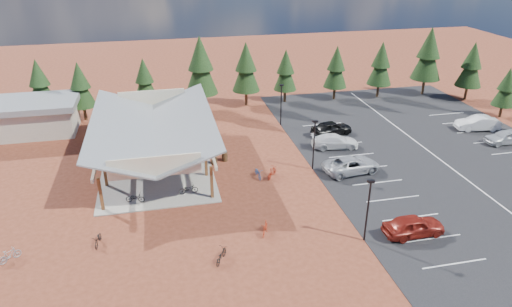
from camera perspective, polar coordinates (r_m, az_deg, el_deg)
name	(u,v)px	position (r m, az deg, el deg)	size (l,w,h in m)	color
ground	(268,184)	(42.43, 1.54, -3.82)	(140.00, 140.00, 0.00)	#5B2818
asphalt_lot	(430,152)	(51.99, 20.91, 0.16)	(27.00, 44.00, 0.04)	black
concrete_pad	(157,161)	(47.63, -12.29, -0.94)	(10.60, 18.60, 0.10)	gray
bike_pavilion	(153,127)	(46.12, -12.72, 3.27)	(11.65, 19.40, 4.97)	brown
outbuilding	(30,116)	(58.97, -26.43, 4.19)	(11.00, 7.00, 3.90)	#ADA593
lamp_post_0	(368,206)	(34.41, 13.83, -6.44)	(0.50, 0.25, 5.14)	black
lamp_post_1	(314,141)	(44.16, 7.27, 1.50)	(0.50, 0.25, 5.14)	black
lamp_post_2	(281,102)	(54.81, 3.16, 6.47)	(0.50, 0.25, 5.14)	black
trash_bin_0	(214,160)	(46.03, -5.26, -0.84)	(0.60, 0.60, 0.90)	#3C2815
trash_bin_1	(225,157)	(46.67, -3.93, -0.40)	(0.60, 0.60, 0.90)	#3C2815
pine_0	(39,82)	(62.72, -25.46, 8.03)	(3.23, 3.23, 7.52)	#382314
pine_1	(80,85)	(59.97, -21.12, 7.98)	(3.16, 3.16, 7.36)	#382314
pine_2	(144,79)	(60.61, -13.77, 8.98)	(3.05, 3.05, 7.10)	#382314
pine_3	(201,66)	(59.35, -6.94, 10.83)	(4.20, 4.20, 9.79)	#382314
pine_4	(246,67)	(61.15, -1.27, 10.72)	(3.69, 3.69, 8.60)	#382314
pine_5	(286,70)	(62.81, 3.71, 10.33)	(3.14, 3.14, 7.31)	#382314
pine_6	(336,67)	(64.67, 9.99, 10.59)	(3.25, 3.25, 7.56)	#382314
pine_7	(381,64)	(66.96, 15.35, 10.77)	(3.40, 3.40, 7.92)	#382314
pine_8	(429,54)	(69.95, 20.76, 11.55)	(4.15, 4.15, 9.67)	#382314
pine_12	(506,87)	(65.04, 28.83, 7.26)	(2.75, 2.75, 6.40)	#382314
pine_13	(472,65)	(70.10, 25.35, 9.99)	(3.48, 3.48, 8.11)	#382314
bike_0	(135,198)	(40.59, -14.88, -5.36)	(0.57, 1.62, 0.85)	black
bike_1	(140,174)	(44.31, -14.30, -2.44)	(0.48, 1.68, 1.01)	gray
bike_2	(129,157)	(48.09, -15.62, -0.43)	(0.56, 1.61, 0.84)	navy
bike_3	(131,137)	(52.64, -15.32, 1.99)	(0.48, 1.69, 1.02)	#993921
bike_4	(188,189)	(40.95, -8.45, -4.41)	(0.59, 1.69, 0.89)	black
bike_5	(181,163)	(45.53, -9.32, -1.14)	(0.50, 1.75, 1.05)	gray
bike_6	(189,139)	(51.01, -8.38, 1.83)	(0.61, 1.74, 0.91)	navy
bike_7	(164,128)	(54.47, -11.46, 3.13)	(0.42, 1.48, 0.89)	maroon
bike_8	(98,239)	(36.35, -19.14, -10.11)	(0.58, 1.67, 0.88)	black
bike_9	(10,255)	(37.13, -28.44, -11.12)	(0.46, 1.63, 0.98)	gray
bike_11	(265,228)	(35.51, 1.14, -9.27)	(0.48, 1.69, 1.01)	#9A2711
bike_12	(221,255)	(32.93, -4.39, -12.58)	(0.63, 1.80, 0.94)	black
bike_14	(258,173)	(43.35, 0.27, -2.42)	(0.64, 1.84, 0.96)	#1D4A8D
bike_15	(272,172)	(43.33, 2.02, -2.35)	(0.52, 1.83, 1.10)	maroon
car_0	(414,226)	(37.14, 19.10, -8.51)	(1.91, 4.74, 1.62)	maroon
car_2	(352,165)	(45.06, 11.87, -1.39)	(2.58, 5.60, 1.56)	#A2A4A9
car_3	(335,141)	(50.06, 9.84, 1.53)	(2.06, 5.08, 1.47)	white
car_4	(332,128)	(53.33, 9.42, 3.17)	(1.93, 4.79, 1.63)	black
car_8	(505,137)	(57.37, 28.70, 1.84)	(1.81, 4.51, 1.54)	#AEB2B7
car_9	(478,123)	(59.98, 25.96, 3.43)	(1.76, 5.06, 1.67)	white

